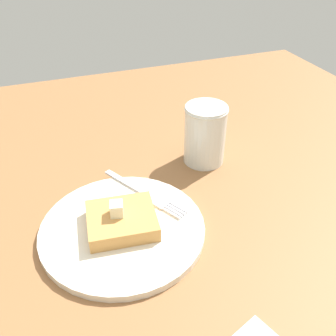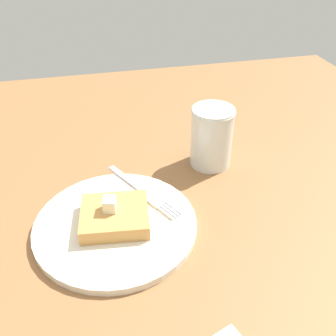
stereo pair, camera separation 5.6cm
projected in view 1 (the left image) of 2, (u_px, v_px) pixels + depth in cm
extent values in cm
cube|color=#8D5E37|center=(183.00, 214.00, 56.32)|extent=(112.77, 112.77, 2.90)
cylinder|color=silver|center=(123.00, 229.00, 50.99)|extent=(22.40, 22.40, 1.06)
torus|color=navy|center=(123.00, 228.00, 50.91)|extent=(22.40, 22.40, 0.80)
cube|color=#CB8E49|center=(122.00, 220.00, 50.05)|extent=(9.93, 8.98, 2.15)
cube|color=#F0EEC8|center=(117.00, 209.00, 48.94)|extent=(2.07, 2.21, 1.87)
cube|color=silver|center=(129.00, 184.00, 57.97)|extent=(5.63, 9.18, 0.36)
cube|color=silver|center=(159.00, 202.00, 54.57)|extent=(3.28, 3.52, 0.36)
cube|color=silver|center=(179.00, 208.00, 53.48)|extent=(1.83, 2.95, 0.36)
cube|color=silver|center=(176.00, 210.00, 53.14)|extent=(1.83, 2.95, 0.36)
cube|color=silver|center=(174.00, 212.00, 52.80)|extent=(1.83, 2.95, 0.36)
cube|color=silver|center=(171.00, 214.00, 52.46)|extent=(1.83, 2.95, 0.36)
cylinder|color=#56260D|center=(204.00, 143.00, 63.54)|extent=(6.38, 6.38, 7.07)
cylinder|color=silver|center=(205.00, 134.00, 62.61)|extent=(6.93, 6.93, 10.28)
torus|color=silver|center=(207.00, 109.00, 59.89)|extent=(7.16, 7.16, 0.50)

